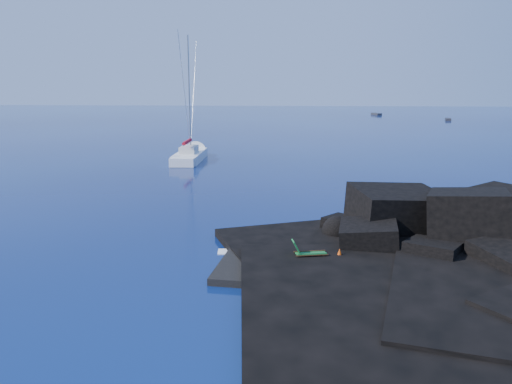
% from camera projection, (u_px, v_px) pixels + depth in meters
% --- Properties ---
extents(ground, '(400.00, 400.00, 0.00)m').
position_uv_depth(ground, '(215.00, 270.00, 24.87)').
color(ground, '#030935').
rests_on(ground, ground).
extents(headland, '(24.00, 24.00, 3.60)m').
position_uv_depth(headland, '(462.00, 256.00, 26.86)').
color(headland, black).
rests_on(headland, ground).
extents(beach, '(9.08, 6.86, 0.70)m').
position_uv_depth(beach, '(305.00, 269.00, 25.03)').
color(beach, black).
rests_on(beach, ground).
extents(surf_foam, '(10.00, 8.00, 0.06)m').
position_uv_depth(surf_foam, '(312.00, 242.00, 29.39)').
color(surf_foam, white).
rests_on(surf_foam, ground).
extents(sailboat, '(3.36, 14.30, 14.91)m').
position_uv_depth(sailboat, '(190.00, 160.00, 60.96)').
color(sailboat, white).
rests_on(sailboat, ground).
extents(deck_chair, '(1.83, 1.08, 1.18)m').
position_uv_depth(deck_chair, '(311.00, 249.00, 25.16)').
color(deck_chair, '#16642B').
rests_on(deck_chair, beach).
extents(towel, '(2.37, 1.53, 0.06)m').
position_uv_depth(towel, '(326.00, 268.00, 24.13)').
color(towel, silver).
rests_on(towel, beach).
extents(sunbather, '(1.64, 0.76, 0.21)m').
position_uv_depth(sunbather, '(327.00, 265.00, 24.10)').
color(sunbather, tan).
rests_on(sunbather, towel).
extents(marker_cone, '(0.44, 0.44, 0.60)m').
position_uv_depth(marker_cone, '(339.00, 254.00, 25.26)').
color(marker_cone, '#E44A0C').
rests_on(marker_cone, beach).
extents(distant_boat_a, '(2.74, 4.91, 0.63)m').
position_uv_depth(distant_boat_a, '(376.00, 115.00, 152.70)').
color(distant_boat_a, '#26272C').
rests_on(distant_boat_a, ground).
extents(distant_boat_b, '(2.29, 4.48, 0.57)m').
position_uv_depth(distant_boat_b, '(448.00, 120.00, 129.49)').
color(distant_boat_b, black).
rests_on(distant_boat_b, ground).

